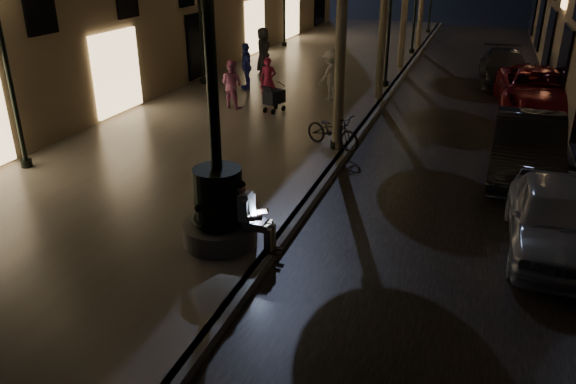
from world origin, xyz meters
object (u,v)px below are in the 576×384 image
at_px(car_third, 536,90).
at_px(car_rear, 504,67).
at_px(car_second, 527,147).
at_px(pedestrian_dark, 263,50).
at_px(car_front, 554,218).
at_px(pedestrian_pink, 232,84).
at_px(seated_man_laptop, 249,213).
at_px(pedestrian_red, 268,80).
at_px(lamp_left_a, 3,46).
at_px(lamp_curb_a, 339,37).
at_px(stroller, 274,97).
at_px(fountain_lamppost, 218,193).
at_px(lamp_curb_b, 390,7).
at_px(bicycle, 333,131).
at_px(lamp_left_b, 199,6).
at_px(pedestrian_white, 330,75).
at_px(pedestrian_blue, 246,66).

height_order(car_third, car_rear, car_third).
distance_m(car_second, pedestrian_dark, 13.84).
bearing_deg(car_front, pedestrian_dark, 130.38).
relative_size(car_rear, pedestrian_pink, 2.83).
bearing_deg(car_rear, pedestrian_dark, -171.73).
xyz_separation_m(seated_man_laptop, pedestrian_red, (-3.48, 10.11, 0.09)).
height_order(car_front, pedestrian_pink, pedestrian_pink).
xyz_separation_m(lamp_left_a, pedestrian_red, (3.54, 8.11, -2.24)).
bearing_deg(lamp_left_a, car_rear, 52.26).
xyz_separation_m(seated_man_laptop, lamp_left_a, (-7.01, 2.00, 2.33)).
xyz_separation_m(car_second, pedestrian_pink, (-9.39, 2.98, 0.25)).
height_order(lamp_curb_a, stroller, lamp_curb_a).
xyz_separation_m(pedestrian_pink, pedestrian_dark, (-1.16, 5.97, 0.14)).
xyz_separation_m(lamp_left_a, car_rear, (11.61, 15.00, -2.56)).
xyz_separation_m(stroller, car_front, (8.15, -6.77, -0.04)).
height_order(fountain_lamppost, lamp_curb_b, fountain_lamppost).
xyz_separation_m(stroller, pedestrian_dark, (-2.73, 6.04, 0.45)).
relative_size(lamp_curb_b, bicycle, 2.69).
bearing_deg(lamp_left_b, pedestrian_red, -28.18).
xyz_separation_m(pedestrian_white, pedestrian_dark, (-4.09, 3.83, 0.06)).
bearing_deg(pedestrian_pink, seated_man_laptop, 128.87).
height_order(stroller, pedestrian_blue, pedestrian_blue).
distance_m(car_front, bicycle, 6.65).
height_order(fountain_lamppost, bicycle, fountain_lamppost).
relative_size(stroller, pedestrian_dark, 0.53).
xyz_separation_m(car_rear, bicycle, (-4.61, -10.94, -0.01)).
bearing_deg(car_third, seated_man_laptop, -116.56).
bearing_deg(car_second, pedestrian_red, 156.56).
bearing_deg(pedestrian_dark, seated_man_laptop, -164.44).
relative_size(fountain_lamppost, bicycle, 2.91).
height_order(lamp_left_b, car_third, lamp_left_b).
bearing_deg(car_second, lamp_left_a, -159.22).
distance_m(car_third, pedestrian_red, 9.41).
bearing_deg(car_rear, pedestrian_blue, -154.58).
bearing_deg(pedestrian_white, car_rear, 159.83).
xyz_separation_m(lamp_curb_a, pedestrian_pink, (-4.46, 2.97, -2.21)).
bearing_deg(car_second, fountain_lamppost, -130.78).
xyz_separation_m(pedestrian_red, pedestrian_white, (2.03, 1.00, 0.11)).
height_order(car_second, car_rear, car_second).
relative_size(seated_man_laptop, pedestrian_white, 0.74).
bearing_deg(fountain_lamppost, pedestrian_dark, 108.24).
bearing_deg(pedestrian_blue, car_second, 24.34).
height_order(seated_man_laptop, lamp_curb_a, lamp_curb_a).
bearing_deg(fountain_lamppost, lamp_left_a, 162.65).
bearing_deg(pedestrian_red, car_third, -0.97).
height_order(stroller, pedestrian_white, pedestrian_white).
distance_m(lamp_curb_b, pedestrian_dark, 6.06).
height_order(lamp_left_a, pedestrian_white, lamp_left_a).
bearing_deg(lamp_curb_b, car_second, -58.42).
distance_m(lamp_curb_a, lamp_left_b, 9.30).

